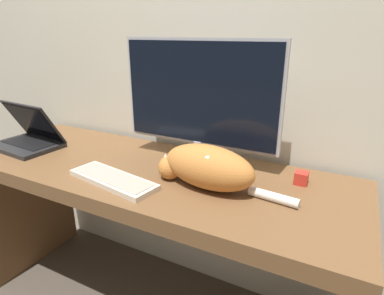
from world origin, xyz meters
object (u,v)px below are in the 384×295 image
(laptop, at_px, (28,138))
(external_keyboard, at_px, (113,179))
(monitor, at_px, (199,99))
(cat, at_px, (207,166))

(laptop, distance_m, external_keyboard, 0.64)
(monitor, relative_size, cat, 1.29)
(laptop, height_order, external_keyboard, laptop)
(laptop, bearing_deg, external_keyboard, -6.53)
(monitor, height_order, cat, monitor)
(monitor, xyz_separation_m, external_keyboard, (-0.19, -0.33, -0.26))
(monitor, bearing_deg, laptop, -165.67)
(monitor, height_order, laptop, monitor)
(cat, bearing_deg, external_keyboard, -151.93)
(monitor, distance_m, laptop, 0.88)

